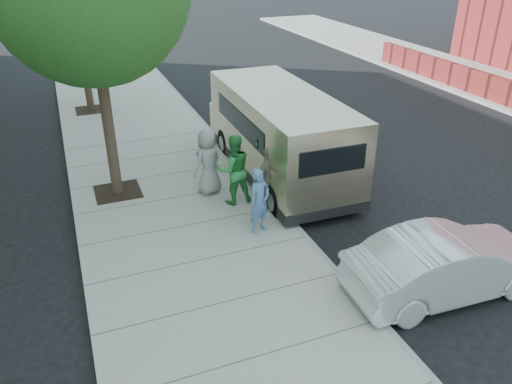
# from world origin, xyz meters

# --- Properties ---
(ground) EXTENTS (120.00, 120.00, 0.00)m
(ground) POSITION_xyz_m (0.00, 0.00, 0.00)
(ground) COLOR black
(ground) RESTS_ON ground
(sidewalk) EXTENTS (5.00, 60.00, 0.15)m
(sidewalk) POSITION_xyz_m (-1.00, 0.00, 0.07)
(sidewalk) COLOR gray
(sidewalk) RESTS_ON ground
(curb_face) EXTENTS (0.12, 60.00, 0.16)m
(curb_face) POSITION_xyz_m (1.44, 0.00, 0.07)
(curb_face) COLOR gray
(curb_face) RESTS_ON ground
(parking_meter) EXTENTS (0.35, 0.24, 1.60)m
(parking_meter) POSITION_xyz_m (1.25, 0.79, 1.31)
(parking_meter) COLOR gray
(parking_meter) RESTS_ON sidewalk
(van) EXTENTS (2.39, 6.78, 2.50)m
(van) POSITION_xyz_m (2.30, 2.10, 1.32)
(van) COLOR #C8B890
(van) RESTS_ON ground
(sedan) EXTENTS (4.15, 1.58, 1.35)m
(sedan) POSITION_xyz_m (3.16, -4.12, 0.68)
(sedan) COLOR silver
(sedan) RESTS_ON ground
(person_officer) EXTENTS (0.68, 0.58, 1.58)m
(person_officer) POSITION_xyz_m (0.53, -0.85, 0.94)
(person_officer) COLOR #4C74A3
(person_officer) RESTS_ON sidewalk
(person_green_shirt) EXTENTS (0.91, 0.71, 1.85)m
(person_green_shirt) POSITION_xyz_m (0.46, 0.70, 1.08)
(person_green_shirt) COLOR #2D8A3D
(person_green_shirt) RESTS_ON sidewalk
(person_gray_shirt) EXTENTS (1.04, 0.91, 1.78)m
(person_gray_shirt) POSITION_xyz_m (0.01, 1.48, 1.04)
(person_gray_shirt) COLOR gray
(person_gray_shirt) RESTS_ON sidewalk
(person_striped_polo) EXTENTS (1.03, 0.74, 1.62)m
(person_striped_polo) POSITION_xyz_m (1.20, 0.18, 0.96)
(person_striped_polo) COLOR gray
(person_striped_polo) RESTS_ON sidewalk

